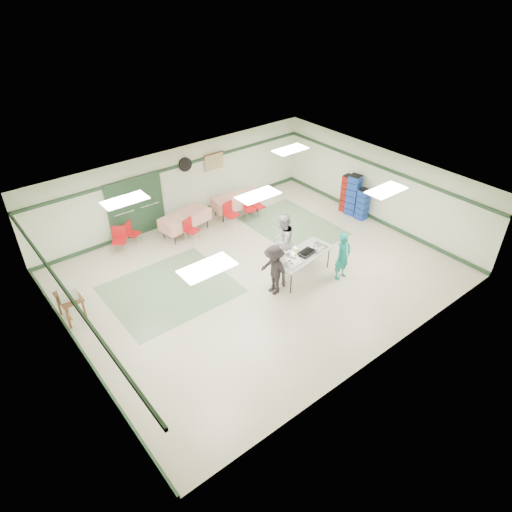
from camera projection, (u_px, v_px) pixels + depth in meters
floor at (258, 274)px, 14.01m from camera, size 11.00×11.00×0.00m
ceiling at (258, 195)px, 12.50m from camera, size 11.00×11.00×0.00m
wall_back at (179, 185)px, 16.17m from camera, size 11.00×0.00×11.00m
wall_front at (382, 317)px, 10.34m from camera, size 11.00×0.00×11.00m
wall_left at (71, 315)px, 10.41m from camera, size 0.00×9.00×9.00m
wall_right at (379, 186)px, 16.10m from camera, size 0.00×9.00×9.00m
trim_back at (177, 166)px, 15.76m from camera, size 11.00×0.06×0.10m
baseboard_back at (182, 217)px, 16.87m from camera, size 11.00×0.06×0.12m
trim_left at (65, 290)px, 10.03m from camera, size 0.06×9.00×0.10m
baseboard_left at (84, 354)px, 11.15m from camera, size 0.06×9.00×0.12m
trim_right at (382, 167)px, 15.70m from camera, size 0.06×9.00×0.10m
baseboard_right at (373, 218)px, 16.81m from camera, size 0.06×9.00×0.12m
green_patch_a at (170, 289)px, 13.36m from camera, size 3.50×3.00×0.01m
green_patch_b at (292, 226)px, 16.43m from camera, size 2.50×3.50×0.01m
double_door_left at (123, 211)px, 15.16m from camera, size 0.90×0.06×2.10m
double_door_right at (149, 203)px, 15.65m from camera, size 0.90×0.06×2.10m
door_frame at (136, 207)px, 15.39m from camera, size 2.00×0.03×2.15m
wall_fan at (185, 165)px, 15.90m from camera, size 0.50×0.10×0.50m
scroll_banner at (214, 162)px, 16.63m from camera, size 0.80×0.02×0.60m
serving_table at (302, 256)px, 13.56m from camera, size 2.16×1.10×0.76m
sheet_tray_right at (317, 248)px, 13.82m from camera, size 0.64×0.52×0.02m
sheet_tray_mid at (294, 254)px, 13.55m from camera, size 0.62×0.50×0.02m
sheet_tray_left at (293, 262)px, 13.18m from camera, size 0.62×0.50×0.02m
baking_pan at (306, 253)px, 13.54m from camera, size 0.57×0.40×0.08m
foam_box_stack at (279, 257)px, 13.05m from camera, size 0.28×0.26×0.40m
volunteer_teal at (343, 256)px, 13.45m from camera, size 0.57×0.39×1.53m
volunteer_grey at (282, 241)px, 13.89m from camera, size 1.06×0.93×1.81m
volunteer_dark at (274, 270)px, 12.84m from camera, size 0.60×1.03×1.57m
dining_table_a at (236, 201)px, 16.85m from camera, size 1.83×0.98×0.77m
dining_table_b at (185, 219)px, 15.71m from camera, size 1.89×1.07×0.77m
chair_a at (249, 207)px, 16.60m from camera, size 0.47×0.47×0.81m
chair_b at (230, 212)px, 16.12m from camera, size 0.51×0.51×0.94m
chair_c at (258, 204)px, 16.82m from camera, size 0.37×0.37×0.78m
chair_d at (190, 228)px, 15.29m from camera, size 0.50×0.50×0.86m
chair_loose_a at (131, 231)px, 15.11m from camera, size 0.55×0.55×0.85m
chair_loose_b at (119, 237)px, 14.70m from camera, size 0.60×0.60×0.93m
crate_stack_blue_a at (353, 195)px, 16.76m from camera, size 0.48×0.48×1.56m
crate_stack_red at (347, 194)px, 16.98m from camera, size 0.40×0.40×1.44m
crate_stack_blue_b at (363, 204)px, 16.56m from camera, size 0.38×0.38×1.17m
printer_table at (69, 299)px, 12.00m from camera, size 0.56×0.86×0.74m
office_printer at (67, 292)px, 11.79m from camera, size 0.51×0.47×0.35m
broom at (65, 298)px, 12.00m from camera, size 0.05×0.21×1.26m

